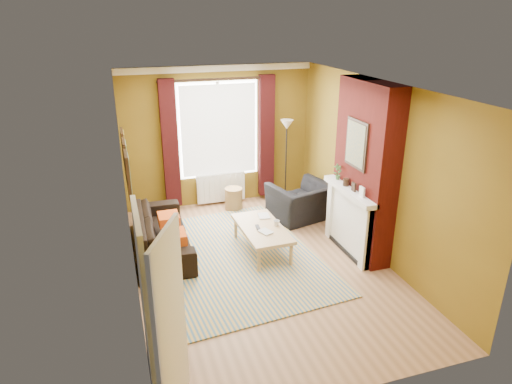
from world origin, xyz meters
TOP-DOWN VIEW (x-y plane):
  - ground at (0.00, 0.00)m, footprint 5.50×5.50m
  - room_walls at (0.64, 0.28)m, footprint 3.82×5.54m
  - striped_rug at (-0.34, 0.36)m, footprint 2.84×3.72m
  - sofa at (-1.42, 1.00)m, footprint 0.90×2.20m
  - armchair at (1.28, 1.44)m, footprint 1.28×1.18m
  - coffee_table at (0.16, 0.43)m, footprint 0.71×1.36m
  - wicker_stool at (0.17, 2.28)m, footprint 0.39×0.39m
  - floor_lamp at (1.31, 2.33)m, footprint 0.34×0.34m
  - book_a at (0.07, 0.20)m, footprint 0.24×0.27m
  - book_b at (0.23, 0.83)m, footprint 0.22×0.28m
  - mug at (0.40, 0.41)m, footprint 0.11×0.11m
  - tv_remote at (0.08, 0.42)m, footprint 0.08×0.18m

SIDE VIEW (x-z plane):
  - ground at x=0.00m, z-range 0.00..0.00m
  - striped_rug at x=-0.34m, z-range 0.00..0.02m
  - wicker_stool at x=0.17m, z-range 0.00..0.44m
  - sofa at x=-1.42m, z-range 0.00..0.64m
  - armchair at x=1.28m, z-range 0.00..0.70m
  - coffee_table at x=0.16m, z-range 0.18..0.62m
  - book_b at x=0.23m, z-range 0.45..0.47m
  - book_a at x=0.07m, z-range 0.45..0.47m
  - tv_remote at x=0.08m, z-range 0.45..0.47m
  - mug at x=0.40m, z-range 0.45..0.54m
  - floor_lamp at x=1.31m, z-range 0.50..2.25m
  - room_walls at x=0.64m, z-range -0.03..2.80m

